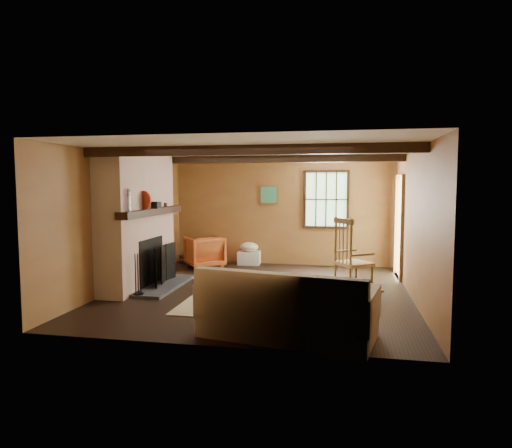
% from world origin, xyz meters
% --- Properties ---
extents(ground, '(5.50, 5.50, 0.00)m').
position_xyz_m(ground, '(0.00, 0.00, 0.00)').
color(ground, black).
rests_on(ground, ground).
extents(room_envelope, '(5.02, 5.52, 2.44)m').
position_xyz_m(room_envelope, '(0.22, 0.26, 1.63)').
color(room_envelope, olive).
rests_on(room_envelope, ground).
extents(fireplace, '(1.02, 2.30, 2.40)m').
position_xyz_m(fireplace, '(-2.23, -0.00, 1.10)').
color(fireplace, '#AB4E42').
rests_on(fireplace, ground).
extents(rug, '(2.50, 3.00, 0.01)m').
position_xyz_m(rug, '(0.20, -0.20, 0.00)').
color(rug, '#C8AF85').
rests_on(rug, ground).
extents(rocking_chair, '(1.04, 0.93, 1.29)m').
position_xyz_m(rocking_chair, '(1.54, 0.22, 0.54)').
color(rocking_chair, tan).
rests_on(rocking_chair, ground).
extents(sofa, '(2.23, 1.31, 0.85)m').
position_xyz_m(sofa, '(0.74, -2.29, 0.30)').
color(sofa, beige).
rests_on(sofa, ground).
extents(firewood_pile, '(0.69, 0.13, 0.25)m').
position_xyz_m(firewood_pile, '(-2.02, 2.41, 0.13)').
color(firewood_pile, brown).
rests_on(firewood_pile, ground).
extents(laundry_basket, '(0.52, 0.41, 0.30)m').
position_xyz_m(laundry_basket, '(-0.73, 2.55, 0.15)').
color(laundry_basket, silver).
rests_on(laundry_basket, ground).
extents(basket_pillow, '(0.51, 0.46, 0.21)m').
position_xyz_m(basket_pillow, '(-0.73, 2.55, 0.41)').
color(basket_pillow, beige).
rests_on(basket_pillow, laundry_basket).
extents(armchair, '(1.06, 1.06, 0.70)m').
position_xyz_m(armchair, '(-1.63, 1.99, 0.35)').
color(armchair, '#BF6026').
rests_on(armchair, ground).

